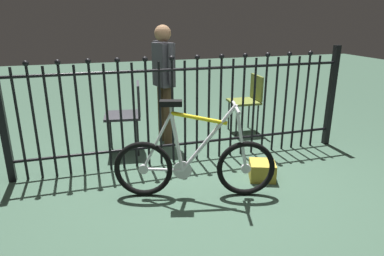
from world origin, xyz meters
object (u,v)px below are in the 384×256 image
object	(u,v)px
person_visitor	(164,75)
display_crate	(262,170)
chair_charcoal	(129,110)
bicycle	(195,164)
chair_olive	(249,97)

from	to	relation	value
person_visitor	display_crate	size ratio (longest dim) A/B	5.91
chair_charcoal	person_visitor	xyz separation A→B (m)	(0.49, 0.22, 0.37)
chair_charcoal	bicycle	bearing A→B (deg)	-71.21
chair_charcoal	display_crate	bearing A→B (deg)	-43.68
chair_charcoal	person_visitor	distance (m)	0.66
bicycle	person_visitor	size ratio (longest dim) A/B	0.96
bicycle	display_crate	xyz separation A→B (m)	(0.79, 0.13, -0.23)
chair_charcoal	person_visitor	world-z (taller)	person_visitor
chair_charcoal	chair_olive	size ratio (longest dim) A/B	1.05
chair_charcoal	chair_olive	xyz separation A→B (m)	(1.76, 0.30, -0.02)
bicycle	person_visitor	xyz separation A→B (m)	(0.05, 1.52, 0.59)
chair_olive	person_visitor	size ratio (longest dim) A/B	0.54
bicycle	chair_olive	size ratio (longest dim) A/B	1.76
display_crate	person_visitor	bearing A→B (deg)	117.87
chair_olive	display_crate	world-z (taller)	chair_olive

